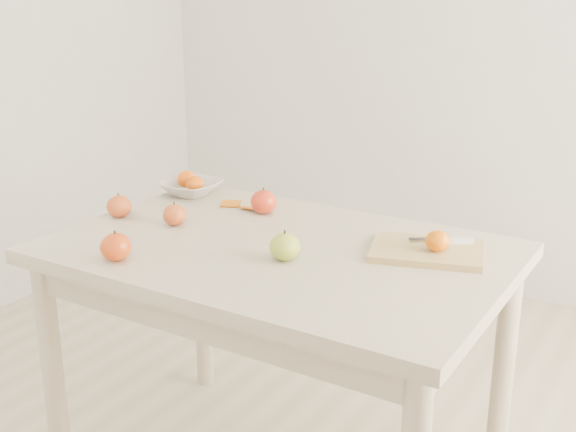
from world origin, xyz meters
The scene contains 14 objects.
table centered at (0.00, 0.00, 0.65)m, with size 1.20×0.80×0.75m.
cutting_board centered at (0.36, 0.15, 0.76)m, with size 0.28×0.21×0.02m, color tan.
board_tangerine centered at (0.39, 0.14, 0.80)m, with size 0.06×0.06×0.05m, color #CB5E07.
fruit_bowl centered at (-0.51, 0.27, 0.77)m, with size 0.19×0.19×0.05m, color silver.
bowl_tangerine_near centered at (-0.54, 0.28, 0.80)m, with size 0.07×0.07×0.06m, color #E74C08.
bowl_tangerine_far centered at (-0.48, 0.25, 0.79)m, with size 0.06×0.06×0.05m, color #D15C07.
orange_peel_a centered at (-0.33, 0.23, 0.75)m, with size 0.06×0.04×0.00m, color orange.
orange_peel_b centered at (-0.26, 0.23, 0.75)m, with size 0.04×0.04×0.00m, color #D9600F.
paring_knife centered at (0.41, 0.22, 0.78)m, with size 0.16×0.09×0.01m.
apple_green centered at (0.07, -0.08, 0.79)m, with size 0.08×0.08×0.07m, color olive.
apple_red_c centered at (-0.29, -0.30, 0.79)m, with size 0.08×0.08×0.07m, color #950B04.
apple_red_b centered at (-0.35, -0.01, 0.78)m, with size 0.07×0.07×0.06m, color maroon.
apple_red_a centered at (-0.19, 0.22, 0.79)m, with size 0.08×0.08×0.07m, color maroon.
apple_red_d centered at (-0.54, -0.04, 0.78)m, with size 0.07×0.07×0.07m, color #A32011.
Camera 1 is at (0.97, -1.53, 1.41)m, focal length 45.00 mm.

